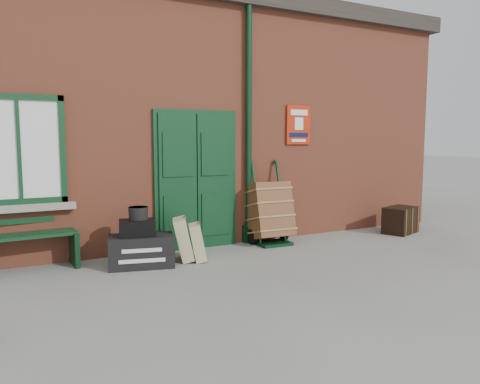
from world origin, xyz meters
TOP-DOWN VIEW (x-y plane):
  - ground at (0.00, 0.00)m, footprint 80.00×80.00m
  - station_building at (-0.00, 3.49)m, footprint 10.30×4.30m
  - bench at (-3.05, 1.33)m, footprint 1.67×0.60m
  - houdini_trunk at (-1.43, 0.77)m, footprint 0.98×0.69m
  - strongbox at (-1.48, 0.77)m, footprint 0.56×0.46m
  - hatbox at (-1.45, 0.80)m, footprint 0.32×0.32m
  - suitcase_back at (-0.78, 0.80)m, footprint 0.44×0.52m
  - suitcase_front at (-0.60, 0.70)m, footprint 0.38×0.46m
  - porter_trolley at (0.95, 1.22)m, footprint 0.71×0.76m
  - dark_trunk at (3.64, 0.81)m, footprint 0.80×0.66m

SIDE VIEW (x-z plane):
  - ground at x=0.00m, z-range 0.00..0.00m
  - houdini_trunk at x=-1.43m, z-range 0.00..0.45m
  - dark_trunk at x=3.64m, z-range 0.00..0.50m
  - suitcase_front at x=-0.60m, z-range 0.00..0.56m
  - suitcase_back at x=-0.78m, z-range 0.00..0.65m
  - bench at x=-3.05m, z-range 0.00..1.02m
  - porter_trolley at x=0.95m, z-range -0.16..1.24m
  - strongbox at x=-1.48m, z-range 0.45..0.67m
  - hatbox at x=-1.45m, z-range 0.67..0.85m
  - station_building at x=0.00m, z-range -0.02..4.34m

